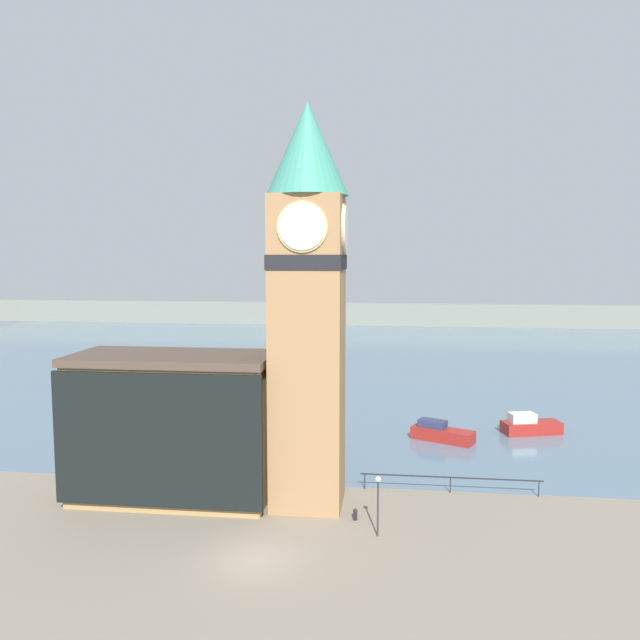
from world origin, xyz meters
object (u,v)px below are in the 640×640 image
(boat_far, at_px, (530,426))
(lamp_post, at_px, (378,494))
(boat_near, at_px, (441,433))
(mooring_bollard_near, at_px, (355,514))
(pier_building, at_px, (173,426))
(clock_tower, at_px, (308,296))

(boat_far, distance_m, lamp_post, 25.59)
(boat_near, xyz_separation_m, mooring_bollard_near, (-6.27, -16.96, -0.28))
(pier_building, bearing_deg, lamp_post, -17.03)
(clock_tower, xyz_separation_m, lamp_post, (4.55, -4.25, -10.77))
(clock_tower, xyz_separation_m, boat_far, (17.38, 17.82, -12.53))
(clock_tower, height_order, pier_building, clock_tower)
(pier_building, relative_size, boat_far, 2.39)
(mooring_bollard_near, bearing_deg, boat_far, 54.64)
(pier_building, bearing_deg, clock_tower, 1.07)
(mooring_bollard_near, distance_m, lamp_post, 3.23)
(clock_tower, relative_size, pier_building, 1.92)
(pier_building, xyz_separation_m, lamp_post, (13.36, -4.09, -2.28))
(lamp_post, bearing_deg, mooring_bollard_near, 124.58)
(mooring_bollard_near, bearing_deg, pier_building, 170.19)
(clock_tower, bearing_deg, boat_near, 57.39)
(pier_building, xyz_separation_m, boat_far, (26.19, 17.98, -4.04))
(lamp_post, bearing_deg, boat_far, 59.82)
(clock_tower, bearing_deg, pier_building, -178.93)
(mooring_bollard_near, bearing_deg, clock_tower, 144.70)
(boat_far, bearing_deg, lamp_post, -135.53)
(clock_tower, height_order, mooring_bollard_near, clock_tower)
(pier_building, height_order, boat_near, pier_building)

